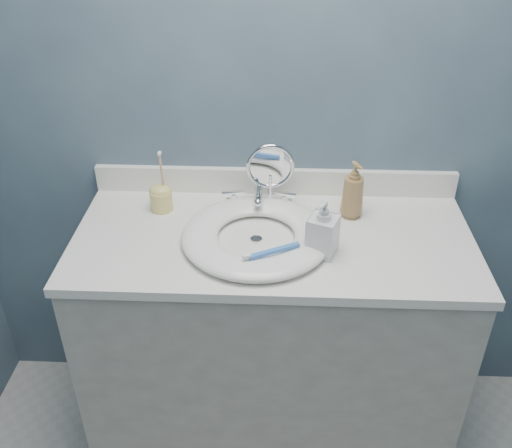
# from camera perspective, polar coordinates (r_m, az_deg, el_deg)

# --- Properties ---
(back_wall) EXTENTS (2.20, 0.02, 2.40)m
(back_wall) POSITION_cam_1_polar(r_m,az_deg,el_deg) (1.84, 2.04, 12.03)
(back_wall) COLOR #445266
(back_wall) RESTS_ON ground
(vanity_cabinet) EXTENTS (1.20, 0.55, 0.85)m
(vanity_cabinet) POSITION_cam_1_polar(r_m,az_deg,el_deg) (2.03, 1.50, -11.85)
(vanity_cabinet) COLOR #BAB6AA
(vanity_cabinet) RESTS_ON ground
(countertop) EXTENTS (1.22, 0.57, 0.03)m
(countertop) POSITION_cam_1_polar(r_m,az_deg,el_deg) (1.75, 1.70, -1.57)
(countertop) COLOR white
(countertop) RESTS_ON vanity_cabinet
(backsplash) EXTENTS (1.22, 0.02, 0.09)m
(backsplash) POSITION_cam_1_polar(r_m,az_deg,el_deg) (1.94, 1.88, 4.30)
(backsplash) COLOR white
(backsplash) RESTS_ON countertop
(basin) EXTENTS (0.45, 0.45, 0.04)m
(basin) POSITION_cam_1_polar(r_m,az_deg,el_deg) (1.71, 0.02, -1.16)
(basin) COLOR white
(basin) RESTS_ON countertop
(drain) EXTENTS (0.04, 0.04, 0.01)m
(drain) POSITION_cam_1_polar(r_m,az_deg,el_deg) (1.71, 0.02, -1.57)
(drain) COLOR silver
(drain) RESTS_ON countertop
(faucet) EXTENTS (0.25, 0.13, 0.07)m
(faucet) POSITION_cam_1_polar(r_m,az_deg,el_deg) (1.87, 0.28, 2.45)
(faucet) COLOR silver
(faucet) RESTS_ON countertop
(makeup_mirror) EXTENTS (0.15, 0.09, 0.23)m
(makeup_mirror) POSITION_cam_1_polar(r_m,az_deg,el_deg) (1.82, 1.43, 5.05)
(makeup_mirror) COLOR silver
(makeup_mirror) RESTS_ON countertop
(soap_bottle_amber) EXTENTS (0.10, 0.10, 0.19)m
(soap_bottle_amber) POSITION_cam_1_polar(r_m,az_deg,el_deg) (1.82, 9.70, 3.38)
(soap_bottle_amber) COLOR olive
(soap_bottle_amber) RESTS_ON countertop
(soap_bottle_clear) EXTENTS (0.11, 0.11, 0.18)m
(soap_bottle_clear) POSITION_cam_1_polar(r_m,az_deg,el_deg) (1.63, 6.73, -0.28)
(soap_bottle_clear) COLOR silver
(soap_bottle_clear) RESTS_ON countertop
(toothbrush_holder) EXTENTS (0.07, 0.07, 0.21)m
(toothbrush_holder) POSITION_cam_1_polar(r_m,az_deg,el_deg) (1.87, -9.48, 2.71)
(toothbrush_holder) COLOR #E2CF71
(toothbrush_holder) RESTS_ON countertop
(toothbrush_lying) EXTENTS (0.16, 0.09, 0.02)m
(toothbrush_lying) POSITION_cam_1_polar(r_m,az_deg,el_deg) (1.60, 1.62, -2.77)
(toothbrush_lying) COLOR #3975CD
(toothbrush_lying) RESTS_ON basin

